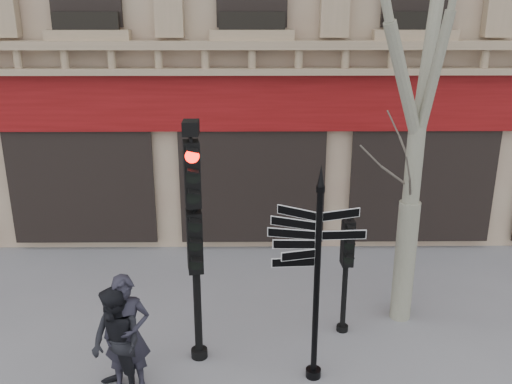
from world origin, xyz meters
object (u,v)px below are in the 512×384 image
(traffic_signal_secondary, at_px, (346,254))
(pedestrian_b, at_px, (117,344))
(fingerpost, at_px, (318,241))
(traffic_signal_main, at_px, (194,216))
(pedestrian_a, at_px, (127,334))

(traffic_signal_secondary, height_order, pedestrian_b, traffic_signal_secondary)
(pedestrian_b, bearing_deg, fingerpost, 50.39)
(traffic_signal_main, xyz_separation_m, traffic_signal_secondary, (2.57, 0.78, -1.05))
(pedestrian_b, bearing_deg, traffic_signal_secondary, 67.99)
(fingerpost, bearing_deg, pedestrian_b, -166.30)
(traffic_signal_secondary, xyz_separation_m, pedestrian_a, (-3.57, -1.57, -0.58))
(traffic_signal_main, xyz_separation_m, pedestrian_a, (-1.00, -0.79, -1.62))
(pedestrian_b, bearing_deg, traffic_signal_main, 82.65)
(fingerpost, relative_size, traffic_signal_main, 0.87)
(traffic_signal_secondary, relative_size, pedestrian_b, 1.23)
(traffic_signal_main, bearing_deg, fingerpost, -26.00)
(fingerpost, distance_m, traffic_signal_secondary, 1.72)
(fingerpost, xyz_separation_m, pedestrian_b, (-3.03, -0.39, -1.51))
(pedestrian_a, relative_size, pedestrian_b, 1.08)
(pedestrian_a, bearing_deg, traffic_signal_main, 31.11)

